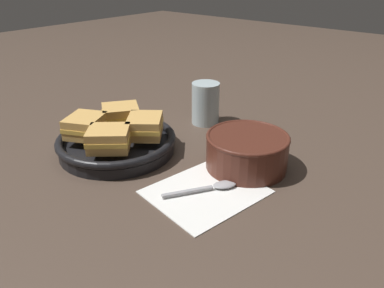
{
  "coord_description": "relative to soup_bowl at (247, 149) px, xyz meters",
  "views": [
    {
      "loc": [
        -0.52,
        -0.45,
        0.41
      ],
      "look_at": [
        0.05,
        0.02,
        0.04
      ],
      "focal_mm": 35.0,
      "sensor_mm": 36.0,
      "label": 1
    }
  ],
  "objects": [
    {
      "name": "spoon",
      "position": [
        -0.12,
        -0.0,
        -0.04
      ],
      "size": [
        0.14,
        0.09,
        0.01
      ],
      "rotation": [
        0.0,
        0.0,
        -0.56
      ],
      "color": "#9E9EA3",
      "rests_on": "napkin"
    },
    {
      "name": "sandwich_near_right",
      "position": [
        -0.17,
        0.33,
        0.02
      ],
      "size": [
        0.11,
        0.11,
        0.05
      ],
      "rotation": [
        0.0,
        0.0,
        3.6
      ],
      "color": "tan",
      "rests_on": "skillet"
    },
    {
      "name": "sandwich_far_left",
      "position": [
        -0.18,
        0.23,
        0.02
      ],
      "size": [
        0.12,
        0.12,
        0.05
      ],
      "rotation": [
        0.0,
        0.0,
        5.44
      ],
      "color": "tan",
      "rests_on": "skillet"
    },
    {
      "name": "soup_bowl",
      "position": [
        0.0,
        0.0,
        0.0
      ],
      "size": [
        0.18,
        0.18,
        0.08
      ],
      "color": "#4C2319",
      "rests_on": "ground_plane"
    },
    {
      "name": "ground_plane",
      "position": [
        -0.1,
        0.09,
        -0.04
      ],
      "size": [
        4.0,
        4.0,
        0.0
      ],
      "primitive_type": "plane",
      "color": "#47382D"
    },
    {
      "name": "sandwich_near_left",
      "position": [
        -0.08,
        0.32,
        0.02
      ],
      "size": [
        0.12,
        0.11,
        0.05
      ],
      "rotation": [
        0.0,
        0.0,
        2.52
      ],
      "color": "tan",
      "rests_on": "skillet"
    },
    {
      "name": "skillet",
      "position": [
        -0.13,
        0.27,
        -0.02
      ],
      "size": [
        0.28,
        0.28,
        0.04
      ],
      "color": "black",
      "rests_on": "ground_plane"
    },
    {
      "name": "napkin",
      "position": [
        -0.13,
        0.01,
        -0.04
      ],
      "size": [
        0.23,
        0.21,
        0.0
      ],
      "color": "white",
      "rests_on": "ground_plane"
    },
    {
      "name": "sandwich_far_right",
      "position": [
        -0.09,
        0.22,
        0.02
      ],
      "size": [
        0.12,
        0.12,
        0.05
      ],
      "rotation": [
        0.0,
        0.0,
        6.95
      ],
      "color": "tan",
      "rests_on": "skillet"
    },
    {
      "name": "drinking_glass",
      "position": [
        0.14,
        0.22,
        0.01
      ],
      "size": [
        0.07,
        0.07,
        0.11
      ],
      "color": "silver",
      "rests_on": "ground_plane"
    }
  ]
}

